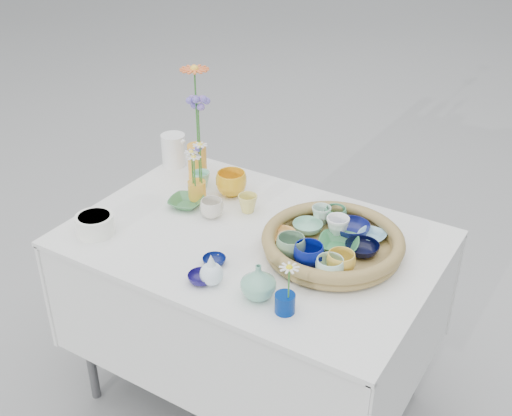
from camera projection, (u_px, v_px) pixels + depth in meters
The scene contains 34 objects.
ground at pixel (253, 394), 2.62m from camera, with size 80.00×80.00×0.00m, color #A7A7A7.
display_table at pixel (253, 394), 2.62m from camera, with size 1.26×0.86×0.77m, color white, non-canonical shape.
wicker_tray at pixel (333, 244), 2.12m from camera, with size 0.47×0.47×0.08m, color brown, non-canonical shape.
tray_ceramic_0 at pixel (352, 229), 2.20m from camera, with size 0.13×0.13×0.04m, color navy.
tray_ceramic_1 at pixel (362, 249), 2.10m from camera, with size 0.11×0.11×0.04m, color black.
tray_ceramic_2 at pixel (341, 263), 2.00m from camera, with size 0.09×0.09×0.07m, color gold.
tray_ceramic_3 at pixel (339, 244), 2.13m from camera, with size 0.14×0.14×0.03m, color #37874C.
tray_ceramic_4 at pixel (291, 247), 2.07m from camera, with size 0.10×0.10×0.08m, color gray.
tray_ceramic_5 at pixel (308, 227), 2.22m from camera, with size 0.11×0.11×0.03m, color #85C8A9.
tray_ceramic_6 at pixel (321, 215), 2.26m from camera, with size 0.07×0.07×0.06m, color silver.
tray_ceramic_7 at pixel (338, 227), 2.18m from camera, with size 0.08×0.08×0.07m, color white.
tray_ceramic_8 at pixel (372, 236), 2.18m from camera, with size 0.09×0.09×0.02m, color #8BCAE5.
tray_ceramic_9 at pixel (309, 256), 2.03m from camera, with size 0.10×0.10×0.08m, color navy.
tray_ceramic_10 at pixel (281, 237), 2.17m from camera, with size 0.10×0.10×0.03m, color #F6B861.
tray_ceramic_11 at pixel (330, 269), 1.97m from camera, with size 0.09×0.09×0.07m, color #B3E4D0.
tray_ceramic_12 at pixel (335, 215), 2.26m from camera, with size 0.08×0.08×0.06m, color #509A6F.
loose_ceramic_0 at pixel (231, 184), 2.47m from camera, with size 0.12×0.12×0.09m, color gold.
loose_ceramic_1 at pixel (248, 203), 2.36m from camera, with size 0.07×0.07×0.07m, color #DBCD64.
loose_ceramic_2 at pixel (186, 202), 2.41m from camera, with size 0.13×0.13×0.03m, color #3F7E48.
loose_ceramic_3 at pixel (212, 208), 2.33m from camera, with size 0.09×0.09×0.07m, color beige.
loose_ceramic_4 at pixel (214, 261), 2.08m from camera, with size 0.08×0.08×0.02m, color #081452.
loose_ceramic_5 at pixel (201, 179), 2.53m from camera, with size 0.07×0.07×0.06m, color #8CD4B3.
loose_ceramic_6 at pixel (201, 278), 2.00m from camera, with size 0.09×0.09×0.03m, color #150E52.
fluted_bowl at pixel (95, 224), 2.23m from camera, with size 0.13×0.13×0.07m, color white, non-canonical shape.
bud_vase_paleblue at pixel (211, 269), 1.97m from camera, with size 0.07×0.07×0.11m, color white, non-canonical shape.
bud_vase_seafoam at pixel (258, 281), 1.91m from camera, with size 0.11×0.11×0.11m, color #71B396.
bud_vase_cobalt at pixel (285, 303), 1.86m from camera, with size 0.06×0.06×0.06m, color navy.
single_daisy at pixel (289, 283), 1.81m from camera, with size 0.07×0.07×0.12m, color white, non-canonical shape.
tall_vase_yellow at pixel (197, 161), 2.58m from camera, with size 0.08×0.08×0.14m, color orange.
gerbera at pixel (196, 109), 2.46m from camera, with size 0.13×0.13×0.33m, color orange, non-canonical shape.
hydrangea at pixel (199, 125), 2.50m from camera, with size 0.07×0.07×0.25m, color #8163C1, non-canonical shape.
white_pitcher at pixel (174, 150), 2.69m from camera, with size 0.14×0.10×0.14m, color white, non-canonical shape.
daisy_cup at pixel (197, 190), 2.44m from camera, with size 0.07×0.07×0.07m, color gold.
daisy_posy at pixel (194, 163), 2.38m from camera, with size 0.08×0.08×0.17m, color white, non-canonical shape.
Camera 1 is at (0.99, -1.60, 1.97)m, focal length 45.00 mm.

